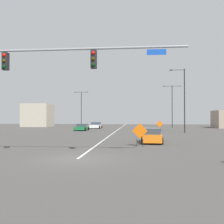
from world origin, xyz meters
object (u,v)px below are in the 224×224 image
at_px(street_lamp_far_right, 172,103).
at_px(construction_sign_right_lane, 160,124).
at_px(street_lamp_far_left, 81,106).
at_px(car_orange_approaching, 152,136).
at_px(traffic_signal_assembly, 9,69).
at_px(street_lamp_near_left, 183,98).
at_px(car_green_mid, 82,127).
at_px(construction_sign_median_far, 140,132).
at_px(car_white_distant, 96,125).

height_order(street_lamp_far_right, construction_sign_right_lane, street_lamp_far_right).
distance_m(street_lamp_far_left, car_orange_approaching, 46.47).
distance_m(traffic_signal_assembly, car_orange_approaching, 14.07).
bearing_deg(car_orange_approaching, street_lamp_near_left, 69.36).
distance_m(traffic_signal_assembly, car_green_mid, 30.36).
relative_size(traffic_signal_assembly, construction_sign_median_far, 8.41).
height_order(street_lamp_far_left, construction_sign_median_far, street_lamp_far_left).
distance_m(street_lamp_far_right, car_green_mid, 23.63).
distance_m(construction_sign_right_lane, car_green_mid, 13.65).
bearing_deg(traffic_signal_assembly, car_white_distant, 91.18).
xyz_separation_m(traffic_signal_assembly, street_lamp_far_right, (15.85, 44.52, 0.33)).
xyz_separation_m(street_lamp_far_right, construction_sign_right_lane, (-4.29, -15.78, -4.50)).
relative_size(car_white_distant, car_orange_approaching, 0.96).
bearing_deg(car_green_mid, construction_sign_median_far, -67.07).
height_order(street_lamp_far_left, car_white_distant, street_lamp_far_left).
bearing_deg(car_white_distant, construction_sign_right_lane, -37.04).
height_order(street_lamp_near_left, construction_sign_median_far, street_lamp_near_left).
distance_m(car_green_mid, car_orange_approaching, 23.07).
relative_size(construction_sign_median_far, car_orange_approaching, 0.45).
xyz_separation_m(construction_sign_right_lane, car_green_mid, (-13.58, 1.18, -0.58)).
bearing_deg(construction_sign_right_lane, car_orange_approaching, -97.44).
bearing_deg(traffic_signal_assembly, street_lamp_far_right, 70.40).
distance_m(street_lamp_far_right, construction_sign_median_far, 39.13).
bearing_deg(street_lamp_near_left, street_lamp_far_left, 128.23).
relative_size(construction_sign_median_far, construction_sign_right_lane, 1.06).
distance_m(construction_sign_right_lane, car_white_distant, 15.47).
bearing_deg(car_green_mid, car_orange_approaching, -61.26).
bearing_deg(street_lamp_far_left, construction_sign_right_lane, -52.23).
bearing_deg(construction_sign_median_far, street_lamp_near_left, 69.47).
xyz_separation_m(street_lamp_near_left, car_orange_approaching, (-5.76, -15.30, -4.73)).
bearing_deg(construction_sign_median_far, construction_sign_right_lane, 80.67).
height_order(car_white_distant, car_orange_approaching, car_orange_approaching).
xyz_separation_m(construction_sign_median_far, car_orange_approaching, (1.17, 3.22, -0.56)).
relative_size(construction_sign_right_lane, car_white_distant, 0.44).
distance_m(street_lamp_near_left, construction_sign_median_far, 20.21).
height_order(construction_sign_median_far, construction_sign_right_lane, construction_sign_median_far).
xyz_separation_m(street_lamp_far_left, construction_sign_right_lane, (18.76, -24.22, -4.27)).
relative_size(traffic_signal_assembly, car_green_mid, 3.89).
height_order(street_lamp_far_right, car_orange_approaching, street_lamp_far_right).
bearing_deg(construction_sign_right_lane, construction_sign_median_far, -99.33).
xyz_separation_m(street_lamp_far_left, street_lamp_far_right, (23.05, -8.43, 0.22)).
xyz_separation_m(street_lamp_far_right, construction_sign_median_far, (-7.95, -38.06, -4.44)).
bearing_deg(car_green_mid, street_lamp_near_left, -16.31).
relative_size(construction_sign_right_lane, car_green_mid, 0.44).
xyz_separation_m(street_lamp_near_left, car_white_distant, (-15.62, 13.07, -4.75)).
height_order(construction_sign_median_far, car_white_distant, construction_sign_median_far).
distance_m(street_lamp_far_left, car_green_mid, 24.11).
bearing_deg(construction_sign_right_lane, car_white_distant, 142.96).
height_order(street_lamp_far_left, car_orange_approaching, street_lamp_far_left).
bearing_deg(construction_sign_right_lane, car_green_mid, 175.04).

